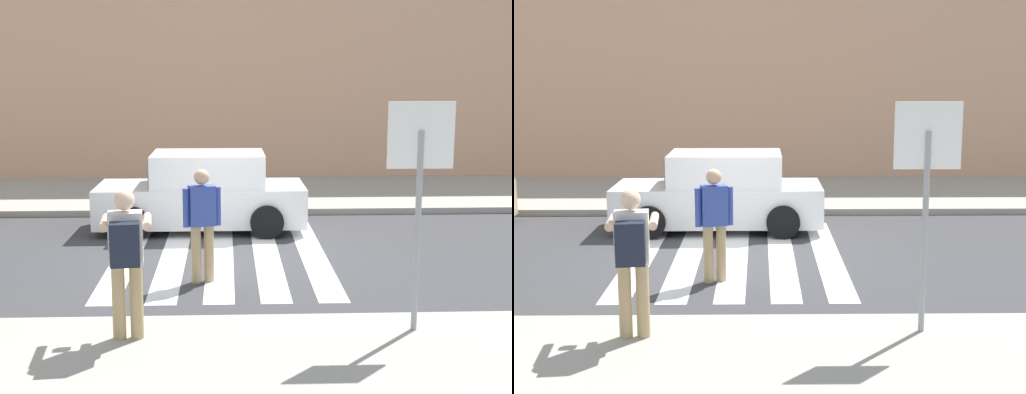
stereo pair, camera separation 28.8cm
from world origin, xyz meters
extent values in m
plane|color=#38383A|center=(0.00, 0.00, 0.00)|extent=(120.00, 120.00, 0.00)
cube|color=#9E998C|center=(0.00, 6.00, 0.07)|extent=(60.00, 4.80, 0.14)
cube|color=tan|center=(0.00, 10.40, 3.25)|extent=(56.00, 4.00, 6.50)
cube|color=silver|center=(-1.60, 0.20, 0.00)|extent=(0.44, 5.20, 0.01)
cube|color=silver|center=(-0.80, 0.20, 0.00)|extent=(0.44, 5.20, 0.01)
cube|color=silver|center=(0.00, 0.20, 0.00)|extent=(0.44, 5.20, 0.01)
cube|color=silver|center=(0.80, 0.20, 0.00)|extent=(0.44, 5.20, 0.01)
cube|color=silver|center=(1.60, 0.20, 0.00)|extent=(0.44, 5.20, 0.01)
cylinder|color=gray|center=(2.32, -3.79, 1.32)|extent=(0.07, 0.07, 2.35)
cube|color=white|center=(2.32, -3.78, 2.44)|extent=(0.76, 0.03, 0.76)
cube|color=red|center=(2.32, -3.76, 2.44)|extent=(0.66, 0.02, 0.66)
cylinder|color=tan|center=(-1.11, -3.95, 0.58)|extent=(0.15, 0.15, 0.88)
cylinder|color=tan|center=(-0.91, -3.93, 0.58)|extent=(0.15, 0.15, 0.88)
cube|color=silver|center=(-1.01, -3.94, 1.32)|extent=(0.40, 0.28, 0.60)
sphere|color=beige|center=(-1.01, -3.94, 1.75)|extent=(0.23, 0.23, 0.23)
cylinder|color=beige|center=(-1.27, -3.74, 1.46)|extent=(0.16, 0.59, 0.10)
cylinder|color=beige|center=(-0.80, -3.69, 1.46)|extent=(0.16, 0.59, 0.10)
cube|color=black|center=(-1.05, -3.54, 1.49)|extent=(0.15, 0.11, 0.10)
cube|color=black|center=(-0.99, -4.16, 1.30)|extent=(0.34, 0.23, 0.48)
cylinder|color=tan|center=(-0.35, -1.35, 0.44)|extent=(0.15, 0.15, 0.88)
cylinder|color=tan|center=(-0.15, -1.30, 0.44)|extent=(0.15, 0.15, 0.88)
cube|color=#33479E|center=(-0.25, -1.33, 1.18)|extent=(0.43, 0.33, 0.60)
sphere|color=tan|center=(-0.25, -1.33, 1.61)|extent=(0.23, 0.23, 0.23)
cylinder|color=#33479E|center=(-0.48, -1.39, 1.16)|extent=(0.10, 0.10, 0.58)
cylinder|color=#33479E|center=(-0.02, -1.26, 1.16)|extent=(0.10, 0.10, 0.58)
cube|color=white|center=(-0.40, 2.30, 0.53)|extent=(4.10, 1.70, 0.76)
cube|color=white|center=(-0.25, 2.30, 1.23)|extent=(2.20, 1.56, 0.64)
cube|color=slate|center=(-1.32, 2.30, 1.23)|extent=(0.10, 1.50, 0.54)
cube|color=slate|center=(0.72, 2.30, 1.23)|extent=(0.10, 1.50, 0.51)
cylinder|color=black|center=(-1.67, 1.45, 0.32)|extent=(0.64, 0.22, 0.64)
cylinder|color=black|center=(-1.67, 3.15, 0.32)|extent=(0.64, 0.22, 0.64)
cylinder|color=black|center=(0.87, 1.45, 0.32)|extent=(0.64, 0.22, 0.64)
cylinder|color=black|center=(0.87, 3.15, 0.32)|extent=(0.64, 0.22, 0.64)
camera|label=1|loc=(0.13, -11.74, 3.18)|focal=50.00mm
camera|label=2|loc=(0.42, -11.74, 3.18)|focal=50.00mm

